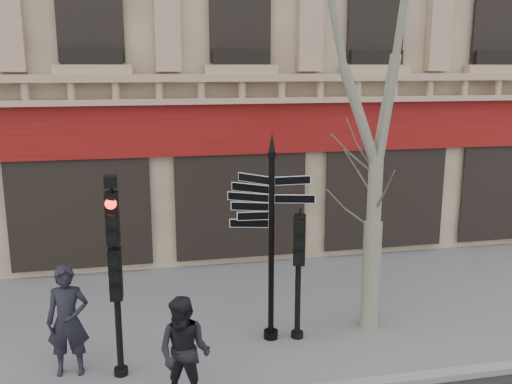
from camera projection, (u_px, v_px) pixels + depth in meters
ground at (290, 352)px, 10.44m from camera, size 80.00×80.00×0.00m
fingerpost at (272, 204)px, 10.41m from camera, size 2.20×2.20×3.98m
traffic_signal_main at (115, 253)px, 9.22m from camera, size 0.39×0.29×3.44m
traffic_signal_secondary at (299, 253)px, 10.65m from camera, size 0.48×0.41×2.45m
plane_tree at (383, 20)px, 10.19m from camera, size 3.18×3.18×8.45m
pedestrian_a at (68, 321)px, 9.53m from camera, size 0.72×0.50×1.92m
pedestrian_b at (185, 353)px, 8.63m from camera, size 1.07×0.98×1.76m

